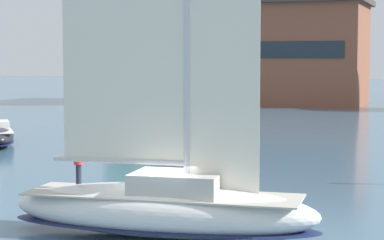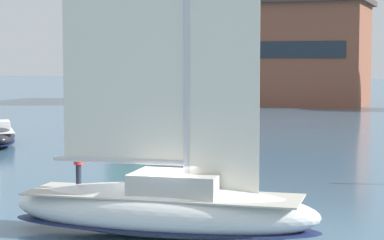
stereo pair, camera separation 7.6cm
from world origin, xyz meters
name	(u,v)px [view 2 (the right image)]	position (x,y,z in m)	size (l,w,h in m)	color
ground_plane	(162,236)	(0.00, 0.00, 0.00)	(400.00, 400.00, 0.00)	#42667F
waterfront_building	(248,52)	(-18.05, 74.58, 6.93)	(32.52, 14.00, 13.77)	brown
tree_shore_left	(128,33)	(-31.94, 66.03, 9.48)	(6.58, 6.58, 13.55)	brown
sailboat_main	(163,203)	(0.02, 0.00, 1.18)	(11.26, 4.04, 15.16)	white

